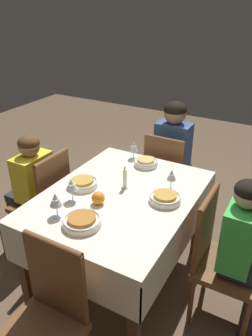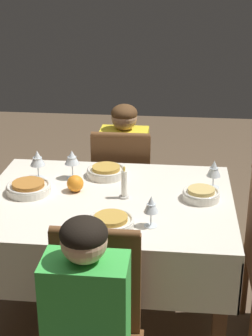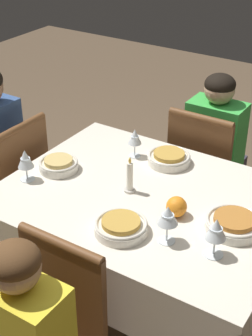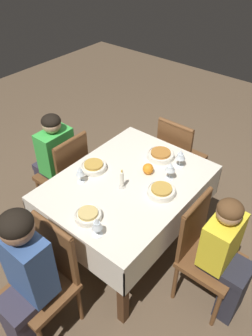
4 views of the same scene
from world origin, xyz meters
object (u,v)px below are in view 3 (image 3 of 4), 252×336
object	(u,v)px
bowl_west	(59,164)
chair_north	(204,176)
wine_glass_west	(25,160)
bowl_north	(169,158)
wine_glass_north	(135,138)
candle_centerpiece	(130,179)
bowl_east	(234,223)
person_child_green	(217,151)
dining_table	(147,215)
wine_glass_south	(168,216)
orange_fruit	(176,207)
chair_west	(12,190)
bowl_south	(121,226)
wine_glass_east	(216,230)

from	to	relation	value
bowl_west	chair_north	bearing A→B (deg)	59.59
wine_glass_west	bowl_north	distance (m)	0.67
wine_glass_north	candle_centerpiece	size ratio (longest dim) A/B	0.87
bowl_east	person_child_green	bearing A→B (deg)	116.71
dining_table	wine_glass_south	size ratio (longest dim) A/B	7.87
wine_glass_south	wine_glass_north	world-z (taller)	wine_glass_south
wine_glass_south	bowl_east	bearing A→B (deg)	48.45
chair_north	candle_centerpiece	size ratio (longest dim) A/B	5.40
person_child_green	orange_fruit	distance (m)	0.95
orange_fruit	wine_glass_south	bearing A→B (deg)	-73.97
bowl_west	wine_glass_north	size ratio (longest dim) A/B	1.26
wine_glass_south	orange_fruit	world-z (taller)	wine_glass_south
chair_west	wine_glass_west	xyz separation A→B (m)	(0.31, -0.18, 0.36)
dining_table	wine_glass_south	distance (m)	0.38
chair_west	bowl_west	xyz separation A→B (m)	(0.37, -0.04, 0.29)
person_child_green	bowl_east	xyz separation A→B (m)	(0.43, -0.86, 0.20)
bowl_west	wine_glass_west	world-z (taller)	wine_glass_west
chair_north	wine_glass_south	size ratio (longest dim) A/B	5.74
bowl_south	orange_fruit	bearing A→B (deg)	59.13
bowl_south	candle_centerpiece	bearing A→B (deg)	115.88
bowl_west	candle_centerpiece	world-z (taller)	candle_centerpiece
wine_glass_west	orange_fruit	world-z (taller)	wine_glass_west
person_child_green	orange_fruit	world-z (taller)	person_child_green
chair_west	bowl_east	distance (m)	1.26
dining_table	person_child_green	distance (m)	0.84
bowl_north	dining_table	bearing A→B (deg)	-78.62
bowl_west	bowl_north	xyz separation A→B (m)	(0.40, 0.33, -0.00)
wine_glass_north	bowl_west	bearing A→B (deg)	-127.12
chair_west	candle_centerpiece	world-z (taller)	candle_centerpiece
chair_west	wine_glass_north	size ratio (longest dim) A/B	6.22
bowl_west	bowl_north	bearing A→B (deg)	39.70
wine_glass_north	candle_centerpiece	world-z (taller)	candle_centerpiece
bowl_north	candle_centerpiece	size ratio (longest dim) A/B	1.22
dining_table	wine_glass_north	world-z (taller)	wine_glass_north
bowl_north	person_child_green	bearing A→B (deg)	87.46
chair_west	wine_glass_south	world-z (taller)	wine_glass_south
chair_west	wine_glass_east	world-z (taller)	wine_glass_east
orange_fruit	person_child_green	bearing A→B (deg)	102.76
candle_centerpiece	bowl_south	bearing A→B (deg)	-64.12
person_child_green	bowl_south	world-z (taller)	person_child_green
bowl_east	wine_glass_north	bearing A→B (deg)	155.58
chair_north	chair_west	bearing A→B (deg)	40.64
person_child_green	wine_glass_east	world-z (taller)	person_child_green
wine_glass_east	wine_glass_south	bearing A→B (deg)	-172.64
bowl_south	candle_centerpiece	size ratio (longest dim) A/B	1.25
wine_glass_west	wine_glass_north	world-z (taller)	wine_glass_west
chair_west	bowl_west	distance (m)	0.47
wine_glass_east	wine_glass_west	bearing A→B (deg)	178.43
bowl_south	candle_centerpiece	distance (m)	0.29
bowl_west	bowl_north	world-z (taller)	same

